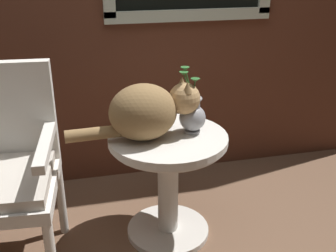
% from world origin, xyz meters
% --- Properties ---
extents(wicker_side_table, '(0.59, 0.59, 0.58)m').
position_xyz_m(wicker_side_table, '(0.20, 0.15, 0.41)').
color(wicker_side_table, silver).
rests_on(wicker_side_table, ground_plane).
extents(cat, '(0.65, 0.29, 0.28)m').
position_xyz_m(cat, '(0.10, 0.14, 0.72)').
color(cat, olive).
rests_on(cat, wicker_side_table).
extents(pewter_vase_with_ivy, '(0.14, 0.13, 0.33)m').
position_xyz_m(pewter_vase_with_ivy, '(0.33, 0.16, 0.68)').
color(pewter_vase_with_ivy, '#99999E').
rests_on(pewter_vase_with_ivy, wicker_side_table).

